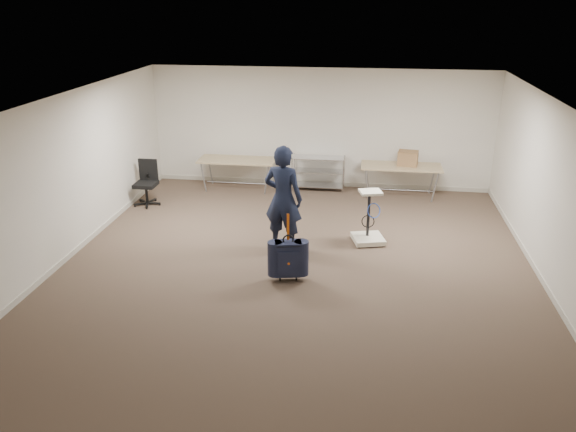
# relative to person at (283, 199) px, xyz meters

# --- Properties ---
(ground) EXTENTS (9.00, 9.00, 0.00)m
(ground) POSITION_rel_person_xyz_m (0.33, -0.74, -0.97)
(ground) COLOR #4A3C2D
(ground) RESTS_ON ground
(room_shell) EXTENTS (8.00, 9.00, 9.00)m
(room_shell) POSITION_rel_person_xyz_m (0.33, 0.64, -0.92)
(room_shell) COLOR white
(room_shell) RESTS_ON ground
(folding_table_left) EXTENTS (1.80, 0.75, 0.73)m
(folding_table_left) POSITION_rel_person_xyz_m (-1.57, 3.21, -0.29)
(folding_table_left) COLOR #9B835F
(folding_table_left) RESTS_ON ground
(folding_table_right) EXTENTS (1.80, 0.75, 0.73)m
(folding_table_right) POSITION_rel_person_xyz_m (2.23, 3.21, -0.29)
(folding_table_right) COLOR #9B835F
(folding_table_right) RESTS_ON ground
(wire_shelf) EXTENTS (1.22, 0.47, 0.80)m
(wire_shelf) POSITION_rel_person_xyz_m (0.33, 3.46, -0.53)
(wire_shelf) COLOR silver
(wire_shelf) RESTS_ON ground
(person) EXTENTS (0.79, 0.60, 1.93)m
(person) POSITION_rel_person_xyz_m (0.00, 0.00, 0.00)
(person) COLOR black
(person) RESTS_ON ground
(suitcase) EXTENTS (0.46, 0.32, 1.15)m
(suitcase) POSITION_rel_person_xyz_m (0.26, -1.22, -0.57)
(suitcase) COLOR black
(suitcase) RESTS_ON ground
(office_chair) EXTENTS (0.60, 0.60, 0.98)m
(office_chair) POSITION_rel_person_xyz_m (-3.32, 1.90, -0.67)
(office_chair) COLOR black
(office_chair) RESTS_ON ground
(equipment_cart) EXTENTS (0.68, 0.68, 1.01)m
(equipment_cart) POSITION_rel_person_xyz_m (1.53, 0.49, -0.70)
(equipment_cart) COLOR silver
(equipment_cart) RESTS_ON ground
(cardboard_box) EXTENTS (0.48, 0.39, 0.33)m
(cardboard_box) POSITION_rel_person_xyz_m (2.36, 3.27, -0.07)
(cardboard_box) COLOR #89613F
(cardboard_box) RESTS_ON folding_table_right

